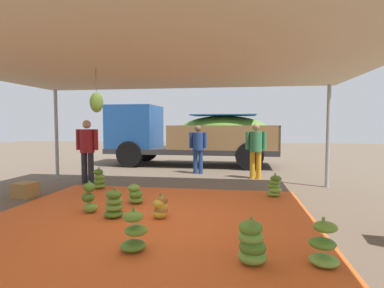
% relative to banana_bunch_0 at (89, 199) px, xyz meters
% --- Properties ---
extents(ground_plane, '(40.00, 40.00, 0.00)m').
position_rel_banana_bunch_0_xyz_m(ground_plane, '(1.19, 2.82, -0.26)').
color(ground_plane, brown).
extents(tarp_orange, '(5.63, 5.08, 0.01)m').
position_rel_banana_bunch_0_xyz_m(tarp_orange, '(1.19, -0.18, -0.26)').
color(tarp_orange, '#E05B23').
rests_on(tarp_orange, ground).
extents(tent_canopy, '(8.00, 7.00, 2.71)m').
position_rel_banana_bunch_0_xyz_m(tent_canopy, '(1.18, -0.26, 2.37)').
color(tent_canopy, '#9EA0A5').
rests_on(tent_canopy, ground).
extents(banana_bunch_0, '(0.38, 0.35, 0.58)m').
position_rel_banana_bunch_0_xyz_m(banana_bunch_0, '(0.00, 0.00, 0.00)').
color(banana_bunch_0, '#6B9E38').
rests_on(banana_bunch_0, tarp_orange).
extents(banana_bunch_1, '(0.46, 0.46, 0.53)m').
position_rel_banana_bunch_0_xyz_m(banana_bunch_1, '(0.58, -0.24, -0.03)').
color(banana_bunch_1, '#518428').
rests_on(banana_bunch_1, tarp_orange).
extents(banana_bunch_2, '(0.45, 0.46, 0.56)m').
position_rel_banana_bunch_0_xyz_m(banana_bunch_2, '(3.69, -1.59, -0.03)').
color(banana_bunch_2, '#75A83D').
rests_on(banana_bunch_2, tarp_orange).
extents(banana_bunch_3, '(0.46, 0.47, 0.54)m').
position_rel_banana_bunch_0_xyz_m(banana_bunch_3, '(2.87, -1.67, -0.02)').
color(banana_bunch_3, '#6B9E38').
rests_on(banana_bunch_3, tarp_orange).
extents(banana_bunch_4, '(0.42, 0.41, 0.55)m').
position_rel_banana_bunch_0_xyz_m(banana_bunch_4, '(-0.75, 1.98, -0.02)').
color(banana_bunch_4, '#60932D').
rests_on(banana_bunch_4, tarp_orange).
extents(banana_bunch_5, '(0.41, 0.39, 0.53)m').
position_rel_banana_bunch_0_xyz_m(banana_bunch_5, '(3.52, 1.80, -0.03)').
color(banana_bunch_5, '#75A83D').
rests_on(banana_bunch_5, tarp_orange).
extents(banana_bunch_6, '(0.42, 0.43, 0.44)m').
position_rel_banana_bunch_0_xyz_m(banana_bunch_6, '(0.63, 0.73, -0.07)').
color(banana_bunch_6, '#6B9E38').
rests_on(banana_bunch_6, tarp_orange).
extents(banana_bunch_7, '(0.42, 0.40, 0.57)m').
position_rel_banana_bunch_0_xyz_m(banana_bunch_7, '(1.40, -1.54, -0.02)').
color(banana_bunch_7, '#518428').
rests_on(banana_bunch_7, tarp_orange).
extents(banana_bunch_9, '(0.34, 0.34, 0.43)m').
position_rel_banana_bunch_0_xyz_m(banana_bunch_9, '(1.39, -0.15, -0.07)').
color(banana_bunch_9, gold).
rests_on(banana_bunch_9, tarp_orange).
extents(cargo_truck_main, '(6.68, 2.40, 2.40)m').
position_rel_banana_bunch_0_xyz_m(cargo_truck_main, '(0.71, 6.94, 0.99)').
color(cargo_truck_main, '#2D2D2D').
rests_on(cargo_truck_main, ground).
extents(worker_0, '(0.61, 0.37, 1.66)m').
position_rel_banana_bunch_0_xyz_m(worker_0, '(3.22, 4.15, 0.71)').
color(worker_0, orange).
rests_on(worker_0, ground).
extents(worker_1, '(0.64, 0.39, 1.75)m').
position_rel_banana_bunch_0_xyz_m(worker_1, '(-1.44, 2.71, 0.76)').
color(worker_1, '#26262D').
rests_on(worker_1, ground).
extents(worker_2, '(0.59, 0.36, 1.60)m').
position_rel_banana_bunch_0_xyz_m(worker_2, '(1.38, 4.83, 0.67)').
color(worker_2, navy).
rests_on(worker_2, ground).
extents(crate_0, '(0.46, 0.46, 0.33)m').
position_rel_banana_bunch_0_xyz_m(crate_0, '(-2.02, 0.94, -0.10)').
color(crate_0, olive).
rests_on(crate_0, ground).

